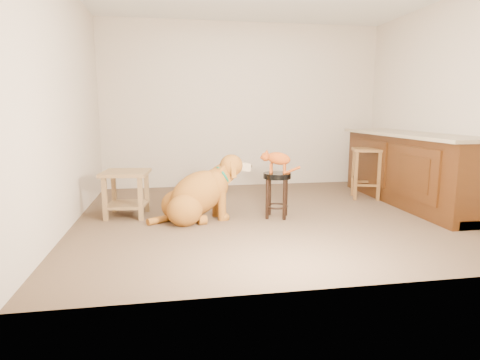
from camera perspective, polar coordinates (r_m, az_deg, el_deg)
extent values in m
cube|color=brown|center=(4.79, 4.72, -5.01)|extent=(4.50, 4.00, 0.01)
cube|color=beige|center=(6.59, 0.48, 10.49)|extent=(4.50, 0.04, 2.60)
cube|color=beige|center=(2.75, 15.74, 11.02)|extent=(4.50, 0.04, 2.60)
cube|color=beige|center=(4.61, -23.68, 9.95)|extent=(0.04, 4.00, 2.60)
cube|color=beige|center=(5.64, 27.99, 9.47)|extent=(0.04, 4.00, 2.60)
cube|color=#41210B|center=(5.76, 23.14, 1.31)|extent=(0.60, 2.50, 0.90)
cube|color=gray|center=(5.70, 23.20, 5.98)|extent=(0.70, 2.56, 0.04)
cube|color=black|center=(5.85, 23.20, -2.56)|extent=(0.52, 2.50, 0.10)
cube|color=#41210B|center=(5.13, 23.55, 0.89)|extent=(0.02, 0.90, 0.62)
cube|color=#41210B|center=(6.07, 17.89, 2.50)|extent=(0.02, 0.90, 0.62)
cube|color=#351A09|center=(5.12, 23.43, 0.88)|extent=(0.02, 0.60, 0.40)
cube|color=#351A09|center=(6.06, 17.79, 2.50)|extent=(0.02, 0.60, 0.40)
cylinder|color=black|center=(4.74, 6.54, -2.34)|extent=(0.04, 0.04, 0.46)
cylinder|color=black|center=(4.76, 4.20, -2.25)|extent=(0.04, 0.04, 0.46)
cylinder|color=black|center=(4.55, 6.34, -2.85)|extent=(0.04, 0.04, 0.46)
cylinder|color=black|center=(4.57, 3.90, -2.75)|extent=(0.04, 0.04, 0.46)
torus|color=black|center=(4.68, 5.23, -3.71)|extent=(0.35, 0.35, 0.02)
cylinder|color=black|center=(4.61, 5.30, 0.64)|extent=(0.32, 0.32, 0.06)
cube|color=brown|center=(6.08, 18.66, 0.90)|extent=(0.05, 0.05, 0.67)
cube|color=brown|center=(6.04, 15.80, 0.98)|extent=(0.05, 0.05, 0.67)
cube|color=brown|center=(5.79, 19.15, 0.43)|extent=(0.05, 0.05, 0.67)
cube|color=brown|center=(5.74, 16.14, 0.52)|extent=(0.05, 0.05, 0.67)
cube|color=brown|center=(5.87, 17.62, 4.12)|extent=(0.48, 0.48, 0.04)
cube|color=brown|center=(5.02, -13.11, -1.65)|extent=(0.06, 0.06, 0.49)
cube|color=brown|center=(5.11, -17.48, -1.66)|extent=(0.06, 0.06, 0.49)
cube|color=brown|center=(4.64, -13.97, -2.63)|extent=(0.06, 0.06, 0.49)
cube|color=brown|center=(4.73, -18.67, -2.61)|extent=(0.06, 0.06, 0.49)
cube|color=brown|center=(4.82, -15.96, 0.98)|extent=(0.57, 0.57, 0.04)
cube|color=brown|center=(4.89, -15.75, -3.37)|extent=(0.48, 0.48, 0.03)
ellipsoid|color=brown|center=(4.63, -8.76, -3.51)|extent=(0.45, 0.40, 0.35)
ellipsoid|color=brown|center=(4.36, -7.86, -4.33)|extent=(0.45, 0.40, 0.35)
cylinder|color=brown|center=(4.73, -6.58, -4.70)|extent=(0.11, 0.13, 0.11)
cylinder|color=brown|center=(4.42, -5.39, -5.71)|extent=(0.11, 0.13, 0.11)
ellipsoid|color=brown|center=(4.51, -6.06, -1.94)|extent=(0.87, 0.59, 0.72)
ellipsoid|color=brown|center=(4.56, -3.56, -0.66)|extent=(0.36, 0.39, 0.36)
cylinder|color=brown|center=(4.70, -3.42, -2.66)|extent=(0.11, 0.11, 0.42)
cylinder|color=brown|center=(4.52, -2.59, -3.17)|extent=(0.11, 0.11, 0.42)
sphere|color=brown|center=(4.75, -3.02, -4.77)|extent=(0.11, 0.11, 0.11)
sphere|color=brown|center=(4.57, -2.18, -5.35)|extent=(0.11, 0.11, 0.11)
cylinder|color=brown|center=(4.57, -2.53, 0.78)|extent=(0.30, 0.24, 0.27)
ellipsoid|color=brown|center=(4.59, -1.24, 2.09)|extent=(0.31, 0.29, 0.25)
cube|color=tan|center=(4.65, 0.40, 1.91)|extent=(0.19, 0.13, 0.12)
sphere|color=black|center=(4.68, 1.34, 2.03)|extent=(0.06, 0.06, 0.06)
cube|color=brown|center=(4.70, -2.01, 1.85)|extent=(0.07, 0.08, 0.19)
cube|color=brown|center=(4.48, -0.97, 1.47)|extent=(0.07, 0.08, 0.19)
torus|color=#0B5B3F|center=(4.57, -2.53, 0.64)|extent=(0.19, 0.26, 0.22)
cylinder|color=#D8BF4C|center=(4.60, -1.88, -0.26)|extent=(0.02, 0.05, 0.05)
cylinder|color=brown|center=(4.53, -11.17, -5.53)|extent=(0.32, 0.24, 0.08)
ellipsoid|color=#89370D|center=(4.58, 5.52, 3.06)|extent=(0.31, 0.23, 0.18)
cylinder|color=#89370D|center=(4.64, 4.51, 1.78)|extent=(0.03, 0.03, 0.11)
sphere|color=#89370D|center=(4.65, 4.50, 1.26)|extent=(0.04, 0.04, 0.04)
cylinder|color=#89370D|center=(4.57, 4.40, 1.65)|extent=(0.03, 0.03, 0.11)
sphere|color=#89370D|center=(4.57, 4.39, 1.12)|extent=(0.04, 0.04, 0.04)
cylinder|color=#89370D|center=(4.62, 6.40, 1.73)|extent=(0.03, 0.03, 0.11)
sphere|color=#89370D|center=(4.63, 6.39, 1.20)|extent=(0.04, 0.04, 0.04)
cylinder|color=#89370D|center=(4.55, 6.32, 1.59)|extent=(0.03, 0.03, 0.11)
sphere|color=#89370D|center=(4.56, 6.31, 1.06)|extent=(0.04, 0.04, 0.04)
sphere|color=#89370D|center=(4.59, 3.67, 3.33)|extent=(0.10, 0.10, 0.10)
sphere|color=#89370D|center=(4.60, 3.13, 3.22)|extent=(0.04, 0.04, 0.04)
sphere|color=brown|center=(4.60, 2.94, 3.22)|extent=(0.02, 0.02, 0.02)
cone|color=#89370D|center=(4.62, 3.86, 4.05)|extent=(0.06, 0.06, 0.05)
cone|color=#C66B60|center=(4.62, 3.83, 4.02)|extent=(0.03, 0.03, 0.03)
cone|color=#89370D|center=(4.56, 3.75, 3.98)|extent=(0.06, 0.06, 0.05)
cone|color=#C66B60|center=(4.56, 3.73, 3.94)|extent=(0.03, 0.03, 0.03)
cylinder|color=#89370D|center=(4.62, 7.32, 1.33)|extent=(0.22, 0.04, 0.10)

